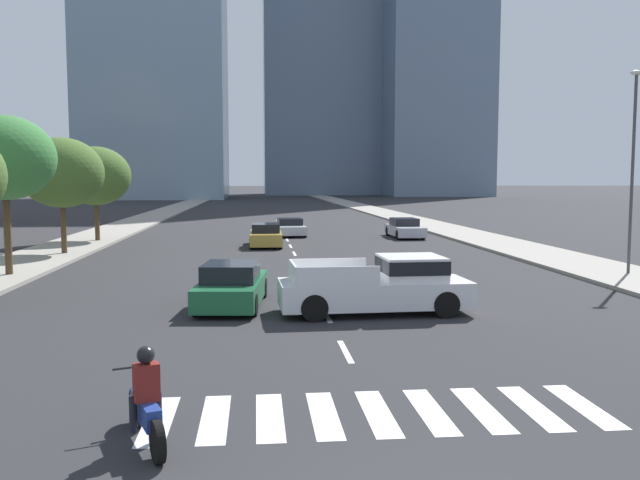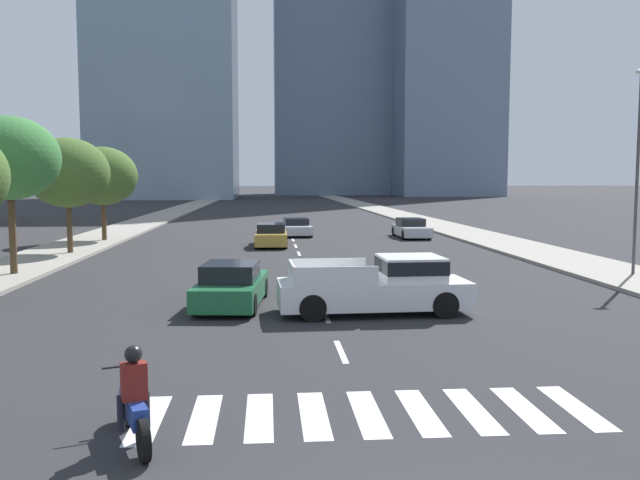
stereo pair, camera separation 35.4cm
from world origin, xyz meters
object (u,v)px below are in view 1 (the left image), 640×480
(street_lamp_east, at_px, (633,158))
(street_tree_third, at_px, (62,173))
(street_tree_fifth, at_px, (96,182))
(sedan_gold_2, at_px, (266,236))
(sedan_silver_1, at_px, (290,228))
(pickup_truck, at_px, (383,286))
(sedan_silver_0, at_px, (405,229))
(motorcycle_lead, at_px, (146,405))
(street_tree_fourth, at_px, (96,176))
(street_tree_second, at_px, (4,158))
(sedan_green_3, at_px, (232,286))

(street_lamp_east, height_order, street_tree_third, street_lamp_east)
(street_lamp_east, relative_size, street_tree_fifth, 1.65)
(sedan_gold_2, xyz_separation_m, street_tree_fifth, (-10.34, 3.29, 3.10))
(sedan_gold_2, bearing_deg, sedan_silver_1, -13.54)
(pickup_truck, relative_size, street_tree_fifth, 1.15)
(sedan_silver_0, distance_m, street_tree_third, 22.01)
(motorcycle_lead, relative_size, street_tree_fourth, 0.36)
(street_tree_fourth, xyz_separation_m, street_tree_fifth, (-0.00, 0.03, -0.39))
(sedan_silver_0, bearing_deg, street_tree_fourth, -85.47)
(sedan_silver_0, distance_m, street_tree_fourth, 20.15)
(motorcycle_lead, relative_size, sedan_silver_0, 0.44)
(sedan_silver_1, distance_m, street_lamp_east, 24.66)
(sedan_silver_0, xyz_separation_m, street_tree_fourth, (-19.77, -1.79, 3.51))
(sedan_silver_1, relative_size, sedan_gold_2, 0.91)
(sedan_silver_0, height_order, street_lamp_east, street_lamp_east)
(sedan_gold_2, xyz_separation_m, street_tree_second, (-10.34, -11.57, 4.11))
(street_tree_second, xyz_separation_m, street_tree_fifth, (0.00, 14.85, -1.01))
(street_tree_second, height_order, street_tree_fourth, street_tree_second)
(motorcycle_lead, height_order, street_tree_fourth, street_tree_fourth)
(motorcycle_lead, xyz_separation_m, street_tree_second, (-8.14, 17.45, 4.15))
(sedan_green_3, distance_m, street_tree_second, 12.03)
(sedan_silver_1, distance_m, sedan_green_3, 25.74)
(street_tree_third, xyz_separation_m, street_tree_fourth, (0.00, 7.18, -0.13))
(street_tree_fifth, bearing_deg, sedan_silver_1, 17.75)
(motorcycle_lead, distance_m, street_tree_third, 26.63)
(motorcycle_lead, xyz_separation_m, street_tree_third, (-8.14, 25.10, 3.65))
(street_lamp_east, xyz_separation_m, street_tree_third, (-24.66, 9.73, -0.52))
(pickup_truck, height_order, sedan_gold_2, pickup_truck)
(pickup_truck, relative_size, sedan_gold_2, 1.18)
(sedan_green_3, distance_m, street_tree_fifth, 23.67)
(pickup_truck, distance_m, street_lamp_east, 13.39)
(motorcycle_lead, distance_m, pickup_truck, 10.60)
(sedan_green_3, bearing_deg, street_tree_fifth, 28.54)
(pickup_truck, distance_m, sedan_green_3, 4.69)
(sedan_silver_0, xyz_separation_m, street_tree_third, (-19.77, -8.97, 3.64))
(motorcycle_lead, bearing_deg, street_tree_fifth, -6.49)
(street_lamp_east, bearing_deg, street_tree_fourth, 145.56)
(sedan_silver_1, bearing_deg, street_lamp_east, 27.61)
(sedan_silver_1, relative_size, street_tree_second, 0.69)
(street_tree_fifth, bearing_deg, street_tree_third, -90.00)
(street_tree_second, relative_size, street_tree_third, 1.06)
(motorcycle_lead, xyz_separation_m, street_tree_fourth, (-8.14, 32.27, 3.52))
(motorcycle_lead, bearing_deg, street_tree_second, 4.38)
(motorcycle_lead, height_order, sedan_green_3, motorcycle_lead)
(street_tree_second, height_order, street_tree_fifth, street_tree_second)
(motorcycle_lead, relative_size, sedan_green_3, 0.44)
(sedan_green_3, distance_m, street_lamp_east, 16.85)
(pickup_truck, xyz_separation_m, sedan_gold_2, (-3.13, 19.86, -0.19))
(sedan_silver_1, xyz_separation_m, street_tree_fifth, (-12.13, -3.88, 3.16))
(sedan_gold_2, relative_size, street_lamp_east, 0.59)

